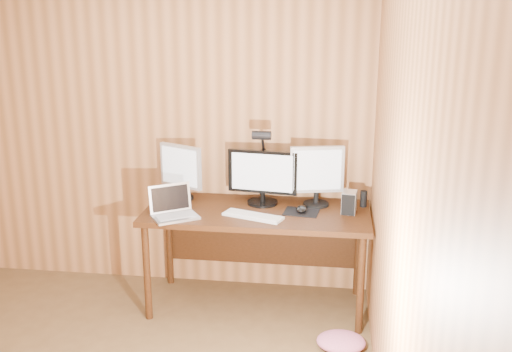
% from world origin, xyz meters
% --- Properties ---
extents(room_shell, '(4.00, 4.00, 4.00)m').
position_xyz_m(room_shell, '(0.00, 0.00, 1.25)').
color(room_shell, brown).
rests_on(room_shell, ground).
extents(desk, '(1.60, 0.70, 0.75)m').
position_xyz_m(desk, '(0.93, 1.70, 0.63)').
color(desk, '#361B0B').
rests_on(desk, floor).
extents(monitor_center, '(0.51, 0.22, 0.40)m').
position_xyz_m(monitor_center, '(0.95, 1.78, 0.96)').
color(monitor_center, black).
rests_on(monitor_center, desk).
extents(monitor_left, '(0.35, 0.19, 0.42)m').
position_xyz_m(monitor_left, '(0.33, 1.81, 0.97)').
color(monitor_left, black).
rests_on(monitor_left, desk).
extents(monitor_right, '(0.39, 0.19, 0.44)m').
position_xyz_m(monitor_right, '(1.34, 1.80, 0.99)').
color(monitor_right, black).
rests_on(monitor_right, desk).
extents(laptop, '(0.38, 0.36, 0.21)m').
position_xyz_m(laptop, '(0.37, 1.43, 0.80)').
color(laptop, silver).
rests_on(laptop, desk).
extents(keyboard, '(0.44, 0.26, 0.02)m').
position_xyz_m(keyboard, '(0.92, 1.49, 0.76)').
color(keyboard, silver).
rests_on(keyboard, desk).
extents(mousepad, '(0.26, 0.22, 0.00)m').
position_xyz_m(mousepad, '(1.25, 1.63, 0.75)').
color(mousepad, black).
rests_on(mousepad, desk).
extents(mouse, '(0.10, 0.13, 0.04)m').
position_xyz_m(mouse, '(1.25, 1.63, 0.77)').
color(mouse, black).
rests_on(mouse, mousepad).
extents(hard_drive, '(0.11, 0.15, 0.15)m').
position_xyz_m(hard_drive, '(1.58, 1.67, 0.83)').
color(hard_drive, silver).
rests_on(hard_drive, desk).
extents(phone, '(0.05, 0.10, 0.01)m').
position_xyz_m(phone, '(1.09, 1.46, 0.76)').
color(phone, silver).
rests_on(phone, desk).
extents(speaker, '(0.05, 0.05, 0.12)m').
position_xyz_m(speaker, '(1.69, 1.82, 0.81)').
color(speaker, black).
rests_on(speaker, desk).
extents(desk_lamp, '(0.14, 0.19, 0.59)m').
position_xyz_m(desk_lamp, '(0.95, 1.81, 1.12)').
color(desk_lamp, black).
rests_on(desk_lamp, desk).
extents(fabric_pile, '(0.33, 0.27, 0.10)m').
position_xyz_m(fabric_pile, '(1.55, 1.12, 0.05)').
color(fabric_pile, '#C45F81').
rests_on(fabric_pile, floor).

